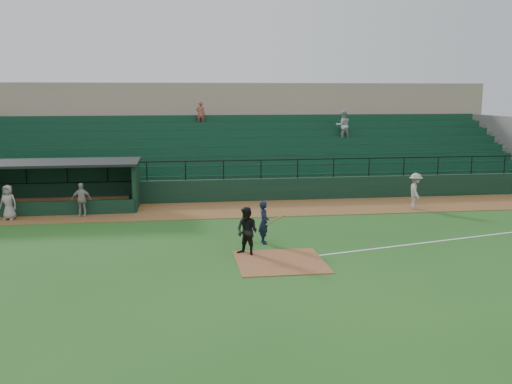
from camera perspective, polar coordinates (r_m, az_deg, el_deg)
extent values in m
plane|color=#20511A|center=(20.53, 1.96, -6.26)|extent=(90.00, 90.00, 0.00)
cube|color=brown|center=(28.21, -0.85, -1.72)|extent=(40.00, 4.00, 0.03)
cube|color=brown|center=(19.58, 2.47, -7.03)|extent=(3.00, 3.00, 0.03)
cube|color=white|center=(24.25, 20.45, -4.33)|extent=(17.49, 4.44, 0.01)
cube|color=black|center=(30.24, -1.37, 0.20)|extent=(36.00, 0.35, 1.20)
cylinder|color=black|center=(30.01, -1.39, 3.21)|extent=(36.00, 0.06, 0.06)
cube|color=#60605C|center=(34.90, -2.32, 3.50)|extent=(36.00, 9.00, 3.60)
cube|color=#0F3A25|center=(34.36, -2.24, 4.15)|extent=(34.56, 8.00, 4.05)
cube|color=#60605C|center=(40.83, 23.76, 4.03)|extent=(0.35, 9.50, 4.20)
cube|color=gray|center=(41.23, -3.24, 6.44)|extent=(38.00, 3.00, 6.40)
cube|color=#60605C|center=(39.21, -3.00, 6.99)|extent=(36.00, 2.00, 0.20)
imported|color=#B2B2B2|center=(36.92, 8.77, 6.65)|extent=(0.94, 0.73, 1.93)
imported|color=#9C4A39|center=(37.36, -5.61, 7.86)|extent=(0.57, 0.37, 1.57)
cube|color=black|center=(30.81, -19.74, 0.83)|extent=(8.50, 0.20, 2.30)
cube|color=black|center=(28.95, -12.00, 0.64)|extent=(0.20, 2.60, 2.30)
cube|color=black|center=(29.39, -20.39, 2.76)|extent=(8.90, 3.20, 0.12)
cube|color=olive|center=(30.57, -19.79, -0.95)|extent=(7.65, 0.40, 0.50)
cube|color=black|center=(28.40, -20.71, -1.61)|extent=(8.50, 0.12, 0.70)
imported|color=black|center=(21.74, 0.80, -3.06)|extent=(0.44, 0.63, 1.66)
cylinder|color=olive|center=(21.59, 1.94, -2.84)|extent=(0.79, 0.34, 0.35)
imported|color=black|center=(20.17, -0.90, -3.99)|extent=(1.07, 1.05, 1.74)
imported|color=#A29C98|center=(29.12, 15.77, 0.10)|extent=(0.90, 1.28, 1.80)
imported|color=#A6A19B|center=(27.58, -17.18, -0.74)|extent=(0.97, 0.49, 1.58)
imported|color=gray|center=(28.01, -23.68, -0.96)|extent=(0.88, 0.68, 1.60)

